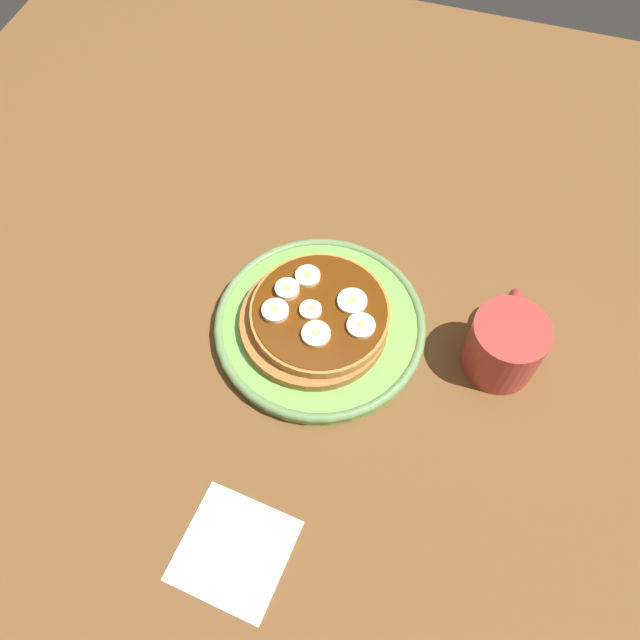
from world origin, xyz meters
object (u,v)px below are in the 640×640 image
(pancake_stack, at_px, (318,319))
(napkin, at_px, (234,550))
(banana_slice_5, at_px, (361,326))
(banana_slice_0, at_px, (311,310))
(plate, at_px, (320,325))
(banana_slice_2, at_px, (316,334))
(banana_slice_1, at_px, (275,311))
(banana_slice_6, at_px, (308,276))
(coffee_mug, at_px, (505,343))
(banana_slice_3, at_px, (287,290))
(banana_slice_4, at_px, (352,302))

(pancake_stack, bearing_deg, napkin, 178.98)
(banana_slice_5, bearing_deg, banana_slice_0, 87.54)
(plate, height_order, banana_slice_2, banana_slice_2)
(plate, xyz_separation_m, banana_slice_1, (-0.02, 0.05, 0.04))
(banana_slice_1, xyz_separation_m, banana_slice_6, (0.06, -0.02, -0.00))
(banana_slice_1, bearing_deg, coffee_mug, -80.81)
(pancake_stack, relative_size, banana_slice_1, 5.72)
(banana_slice_1, xyz_separation_m, banana_slice_5, (0.01, -0.10, -0.00))
(banana_slice_6, relative_size, coffee_mug, 0.26)
(banana_slice_0, bearing_deg, napkin, -179.15)
(banana_slice_2, distance_m, banana_slice_3, 0.07)
(pancake_stack, xyz_separation_m, banana_slice_5, (-0.00, -0.05, 0.02))
(plate, bearing_deg, banana_slice_3, 73.52)
(plate, height_order, banana_slice_1, banana_slice_1)
(banana_slice_6, height_order, napkin, banana_slice_6)
(coffee_mug, distance_m, napkin, 0.38)
(banana_slice_0, xyz_separation_m, napkin, (-0.27, -0.00, -0.05))
(pancake_stack, bearing_deg, banana_slice_0, 98.65)
(banana_slice_0, distance_m, banana_slice_6, 0.05)
(napkin, bearing_deg, banana_slice_0, 0.85)
(pancake_stack, relative_size, banana_slice_3, 6.23)
(plate, xyz_separation_m, banana_slice_2, (-0.03, -0.01, 0.04))
(plate, distance_m, banana_slice_5, 0.07)
(banana_slice_6, bearing_deg, banana_slice_3, 146.06)
(banana_slice_0, distance_m, banana_slice_3, 0.04)
(banana_slice_0, xyz_separation_m, banana_slice_3, (0.02, 0.04, 0.00))
(banana_slice_3, xyz_separation_m, napkin, (-0.29, -0.04, -0.05))
(banana_slice_3, xyz_separation_m, banana_slice_4, (0.01, -0.08, -0.00))
(banana_slice_1, relative_size, banana_slice_4, 0.90)
(banana_slice_0, height_order, banana_slice_2, same)
(banana_slice_1, distance_m, banana_slice_4, 0.09)
(banana_slice_4, bearing_deg, banana_slice_2, 153.64)
(plate, height_order, banana_slice_5, banana_slice_5)
(banana_slice_0, bearing_deg, banana_slice_4, -58.51)
(banana_slice_4, bearing_deg, napkin, 172.53)
(banana_slice_5, xyz_separation_m, napkin, (-0.27, 0.06, -0.05))
(banana_slice_0, bearing_deg, banana_slice_2, -151.19)
(banana_slice_1, height_order, banana_slice_5, banana_slice_1)
(banana_slice_0, xyz_separation_m, banana_slice_2, (-0.03, -0.02, -0.00))
(banana_slice_0, height_order, banana_slice_4, same)
(banana_slice_3, relative_size, napkin, 0.27)
(banana_slice_0, relative_size, banana_slice_3, 0.90)
(banana_slice_1, bearing_deg, banana_slice_6, -19.63)
(banana_slice_1, bearing_deg, banana_slice_0, -70.32)
(coffee_mug, relative_size, napkin, 1.10)
(banana_slice_3, distance_m, napkin, 0.30)
(plate, height_order, napkin, plate)
(banana_slice_5, height_order, napkin, banana_slice_5)
(banana_slice_0, distance_m, banana_slice_5, 0.06)
(banana_slice_0, relative_size, banana_slice_6, 0.86)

